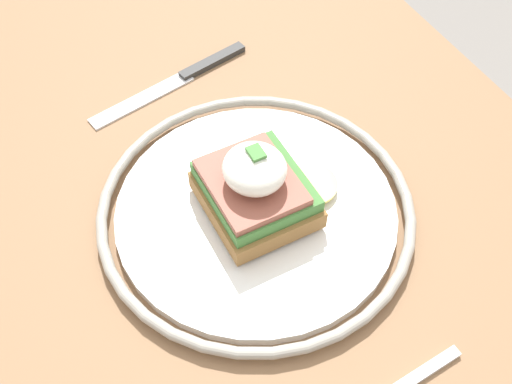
% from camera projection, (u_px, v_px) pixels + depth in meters
% --- Properties ---
extents(dining_table, '(1.00, 0.66, 0.76)m').
position_uv_depth(dining_table, '(237.00, 288.00, 0.69)').
color(dining_table, '#846042').
rests_on(dining_table, ground_plane).
extents(plate, '(0.29, 0.29, 0.02)m').
position_uv_depth(plate, '(256.00, 210.00, 0.58)').
color(plate, white).
rests_on(plate, dining_table).
extents(sandwich, '(0.10, 0.12, 0.07)m').
position_uv_depth(sandwich, '(256.00, 187.00, 0.55)').
color(sandwich, olive).
rests_on(sandwich, plate).
extents(knife, '(0.05, 0.19, 0.01)m').
position_uv_depth(knife, '(183.00, 77.00, 0.70)').
color(knife, '#2D2D2D').
rests_on(knife, dining_table).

